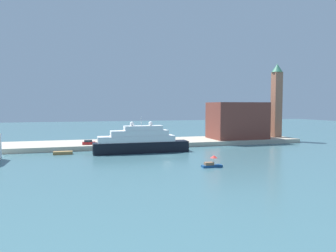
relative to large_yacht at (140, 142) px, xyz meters
The scene contains 10 objects.
ground 10.74m from the large_yacht, 55.23° to the right, with size 400.00×400.00×0.00m, color #3D6670.
quay_dock 18.27m from the large_yacht, 71.15° to the left, with size 110.00×19.15×1.47m, color #B7AD99.
large_yacht is the anchor object (origin of this frame).
small_motorboat 27.92m from the large_yacht, 66.62° to the right, with size 4.60×1.58×2.60m.
work_barge 21.74m from the large_yacht, behind, with size 5.15×1.89×0.85m, color olive.
harbor_building 42.76m from the large_yacht, 21.58° to the left, with size 19.76×13.15×13.34m, color brown.
bell_tower 60.27m from the large_yacht, 15.89° to the left, with size 4.07×4.07×28.15m.
parked_car 18.29m from the large_yacht, 140.70° to the left, with size 4.00×1.86×1.41m.
person_figure 13.25m from the large_yacht, 135.24° to the left, with size 0.36×0.36×1.55m.
mooring_bollard 9.67m from the large_yacht, 73.56° to the left, with size 0.43×0.43×0.65m, color black.
Camera 1 is at (-22.85, -79.94, 13.47)m, focal length 33.40 mm.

